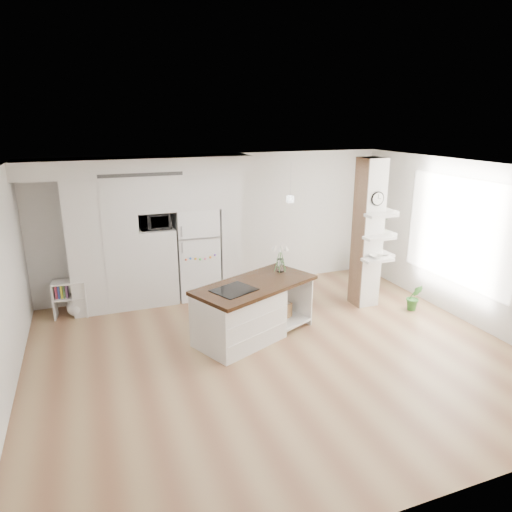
{
  "coord_description": "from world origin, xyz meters",
  "views": [
    {
      "loc": [
        -2.4,
        -5.56,
        3.36
      ],
      "look_at": [
        0.03,
        0.9,
        1.26
      ],
      "focal_mm": 32.0,
      "sensor_mm": 36.0,
      "label": 1
    }
  ],
  "objects_px": {
    "bookshelf": "(72,301)",
    "floor_plant_a": "(414,297)",
    "kitchen_island": "(245,312)",
    "refrigerator": "(196,253)"
  },
  "relations": [
    {
      "from": "bookshelf",
      "to": "floor_plant_a",
      "type": "height_order",
      "value": "bookshelf"
    },
    {
      "from": "kitchen_island",
      "to": "bookshelf",
      "type": "bearing_deg",
      "value": 118.97
    },
    {
      "from": "kitchen_island",
      "to": "bookshelf",
      "type": "distance_m",
      "value": 3.18
    },
    {
      "from": "refrigerator",
      "to": "bookshelf",
      "type": "distance_m",
      "value": 2.37
    },
    {
      "from": "bookshelf",
      "to": "refrigerator",
      "type": "bearing_deg",
      "value": 10.41
    },
    {
      "from": "refrigerator",
      "to": "bookshelf",
      "type": "height_order",
      "value": "refrigerator"
    },
    {
      "from": "refrigerator",
      "to": "kitchen_island",
      "type": "relative_size",
      "value": 0.8
    },
    {
      "from": "floor_plant_a",
      "to": "bookshelf",
      "type": "bearing_deg",
      "value": 161.75
    },
    {
      "from": "refrigerator",
      "to": "kitchen_island",
      "type": "bearing_deg",
      "value": -83.11
    },
    {
      "from": "refrigerator",
      "to": "floor_plant_a",
      "type": "relative_size",
      "value": 3.52
    }
  ]
}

